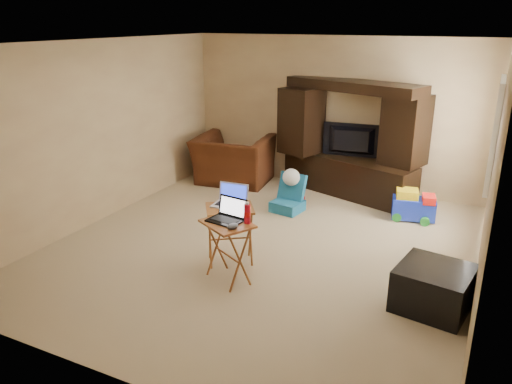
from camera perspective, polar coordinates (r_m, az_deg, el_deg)
The scene contains 22 objects.
floor at distance 6.40m, azimuth 0.79°, elevation -6.24°, with size 5.50×5.50×0.00m, color tan.
ceiling at distance 5.78m, azimuth 0.90°, elevation 16.72°, with size 5.50×5.50×0.00m, color silver.
wall_back at distance 8.49m, azimuth 8.84°, elevation 8.82°, with size 5.00×5.00×0.00m, color tan.
wall_front at distance 3.80m, azimuth -17.12°, elevation -5.03°, with size 5.00×5.00×0.00m, color tan.
wall_left at distance 7.36m, azimuth -17.20°, elevation 6.59°, with size 5.50×5.50×0.00m, color tan.
wall_right at distance 5.45m, azimuth 25.40°, elevation 1.30°, with size 5.50×5.50×0.00m, color tan.
window_pane at distance 6.92m, azimuth 25.80°, elevation 6.04°, with size 1.20×1.20×0.00m, color white.
window_frame at distance 6.92m, azimuth 25.64°, elevation 6.07°, with size 0.06×1.14×1.34m, color white.
entertainment_center at distance 8.15m, azimuth 10.72°, elevation 5.94°, with size 2.26×0.56×1.85m, color black.
television at distance 8.20m, azimuth 10.79°, elevation 5.74°, with size 0.94×0.12×0.54m, color black.
recliner at distance 8.75m, azimuth -2.59°, elevation 3.70°, with size 1.26×1.10×0.82m, color #4B2210.
child_rocker at distance 7.45m, azimuth 3.64°, elevation -0.18°, with size 0.42×0.48×0.56m, color #19618A, non-canonical shape.
plush_toy at distance 7.78m, azimuth 4.46°, elevation 0.05°, with size 0.36×0.30×0.41m, color red, non-canonical shape.
push_toy at distance 7.49m, azimuth 17.59°, elevation -1.41°, with size 0.60×0.43×0.45m, color blue, non-canonical shape.
ottoman at distance 5.35m, azimuth 19.62°, elevation -10.29°, with size 0.68×0.68×0.44m, color black.
tray_table_left at distance 5.88m, azimuth -2.96°, elevation -4.94°, with size 0.54×0.43×0.70m, color brown.
tray_table_right at distance 5.49m, azimuth -3.23°, elevation -6.83°, with size 0.53×0.42×0.69m, color #A44F27.
laptop_left at distance 5.74m, azimuth -3.16°, elevation -0.50°, with size 0.37×0.30×0.24m, color #BCBBC0.
laptop_right at distance 5.34m, azimuth -3.60°, elevation -2.18°, with size 0.36×0.29×0.24m, color black.
mouse_left at distance 5.59m, azimuth -1.67°, elevation -2.02°, with size 0.09×0.14×0.06m, color white.
mouse_right at distance 5.18m, azimuth -2.69°, elevation -3.93°, with size 0.09×0.14×0.06m, color #38383C.
water_bottle at distance 5.29m, azimuth -1.00°, elevation -2.53°, with size 0.07×0.07×0.21m, color red.
Camera 1 is at (2.44, -5.24, 2.76)m, focal length 35.00 mm.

